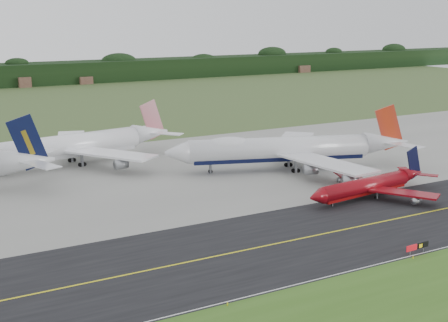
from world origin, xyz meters
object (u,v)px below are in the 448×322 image
jet_ba_747 (287,149)px  jet_red_737 (370,185)px  taxiway_sign (417,247)px  jet_star_tail (75,145)px

jet_ba_747 → jet_red_737: 29.15m
jet_red_737 → taxiway_sign: (-15.76, -29.11, -1.43)m
jet_star_tail → taxiway_sign: (31.80, -90.21, -3.91)m
jet_ba_747 → jet_star_tail: (-45.56, 32.16, -0.40)m
jet_star_tail → taxiway_sign: jet_star_tail is taller
taxiway_sign → jet_red_737: bearing=61.6°
jet_red_737 → taxiway_sign: size_ratio=6.90×
taxiway_sign → jet_star_tail: bearing=109.4°
jet_ba_747 → jet_star_tail: bearing=144.8°
jet_ba_747 → taxiway_sign: size_ratio=12.25×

